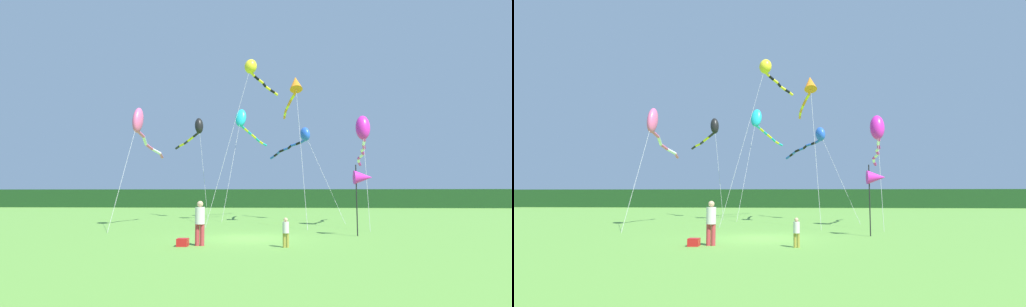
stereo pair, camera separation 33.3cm
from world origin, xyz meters
TOP-DOWN VIEW (x-y plane):
  - ground_plane at (0.00, 0.00)m, footprint 120.00×120.00m
  - distant_treeline at (0.00, 45.00)m, footprint 108.00×3.50m
  - person_adult at (-1.76, -2.75)m, footprint 0.39×0.39m
  - person_child at (1.68, -3.09)m, footprint 0.25×0.25m
  - cooler_box at (-2.39, -2.95)m, footprint 0.43×0.42m
  - banner_flag_pole at (5.63, 1.32)m, footprint 0.90×0.70m
  - kite_blue at (3.30, 13.80)m, footprint 5.45×8.38m
  - kite_orange at (2.60, 9.40)m, footprint 1.34×10.01m
  - kite_rainbow at (-7.66, 6.37)m, footprint 0.65×9.36m
  - kite_yellow at (-0.51, 10.20)m, footprint 4.58×7.38m
  - kite_magenta at (6.87, 6.78)m, footprint 1.56×8.27m
  - kite_black at (-5.97, 15.97)m, footprint 4.50×6.14m
  - kite_cyan at (-1.71, 15.85)m, footprint 3.11×10.29m

SIDE VIEW (x-z plane):
  - ground_plane at x=0.00m, z-range 0.00..0.00m
  - cooler_box at x=-2.39m, z-range 0.00..0.31m
  - person_child at x=1.68m, z-range 0.07..1.21m
  - person_adult at x=-1.76m, z-range 0.10..1.88m
  - distant_treeline at x=0.00m, z-range 0.00..2.91m
  - banner_flag_pole at x=5.63m, z-range 1.10..4.62m
  - kite_magenta at x=6.87m, z-range 2.50..9.69m
  - kite_rainbow at x=-7.66m, z-range 2.68..10.50m
  - kite_blue at x=3.30m, z-range 2.91..10.61m
  - kite_black at x=-5.97m, z-range 3.46..12.44m
  - kite_cyan at x=-1.71m, z-range 3.71..13.42m
  - kite_orange at x=2.60m, z-range 4.43..15.12m
  - kite_yellow at x=-0.51m, z-range 5.35..17.68m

